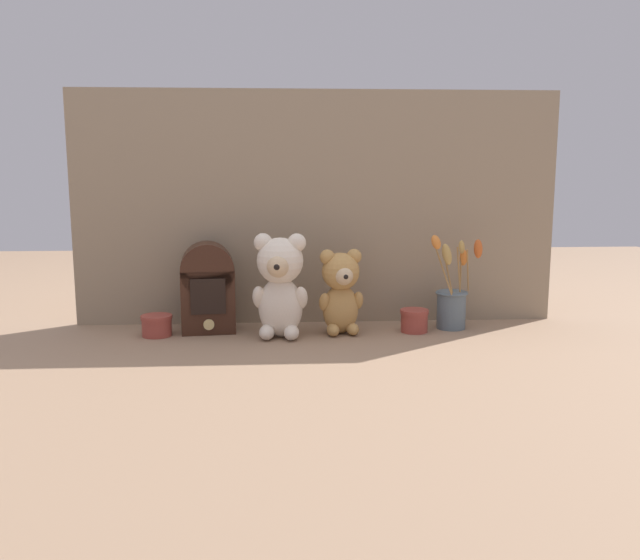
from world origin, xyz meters
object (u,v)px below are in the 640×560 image
(teddy_bear_large, at_px, (280,284))
(vintage_radio, at_px, (208,286))
(decorative_tin_tall, at_px, (157,325))
(flower_vase, at_px, (452,300))
(decorative_tin_short, at_px, (414,320))
(teddy_bear_medium, at_px, (341,290))

(teddy_bear_large, distance_m, vintage_radio, 0.22)
(vintage_radio, bearing_deg, decorative_tin_tall, -160.95)
(flower_vase, xyz_separation_m, decorative_tin_short, (-0.12, -0.03, -0.05))
(teddy_bear_medium, distance_m, flower_vase, 0.33)
(decorative_tin_short, bearing_deg, vintage_radio, 175.52)
(vintage_radio, distance_m, decorative_tin_short, 0.60)
(vintage_radio, xyz_separation_m, decorative_tin_tall, (-0.14, -0.05, -0.10))
(teddy_bear_large, bearing_deg, teddy_bear_medium, 10.19)
(decorative_tin_short, bearing_deg, flower_vase, 15.44)
(teddy_bear_large, bearing_deg, vintage_radio, 158.50)
(flower_vase, bearing_deg, vintage_radio, 178.87)
(teddy_bear_large, bearing_deg, decorative_tin_tall, 174.51)
(teddy_bear_large, bearing_deg, decorative_tin_short, 5.24)
(teddy_bear_large, xyz_separation_m, teddy_bear_medium, (0.17, 0.03, -0.03))
(teddy_bear_medium, distance_m, vintage_radio, 0.38)
(vintage_radio, distance_m, decorative_tin_tall, 0.18)
(teddy_bear_large, relative_size, decorative_tin_tall, 3.32)
(flower_vase, distance_m, decorative_tin_tall, 0.85)
(flower_vase, xyz_separation_m, vintage_radio, (-0.71, 0.01, 0.05))
(vintage_radio, height_order, decorative_tin_short, vintage_radio)
(teddy_bear_medium, relative_size, flower_vase, 0.85)
(flower_vase, bearing_deg, teddy_bear_large, -172.32)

